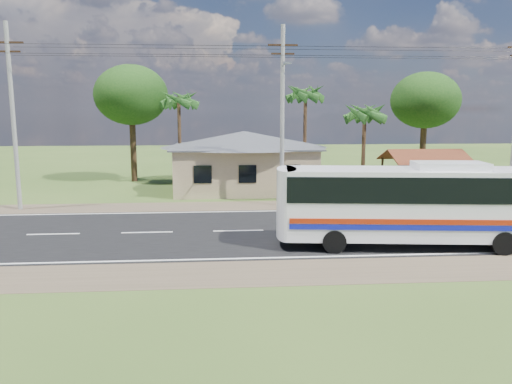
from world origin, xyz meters
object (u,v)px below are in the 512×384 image
waiting_shed (424,158)px  coach_bus (425,199)px  motorcycle (435,196)px  person (421,196)px

waiting_shed → coach_bus: coach_bus is taller
coach_bus → motorcycle: 11.44m
waiting_shed → person: (-1.61, -3.59, -1.96)m
coach_bus → motorcycle: (5.04, 10.13, -1.70)m
waiting_shed → coach_bus: 12.97m
coach_bus → person: 9.13m
coach_bus → person: (3.38, 8.36, -1.38)m
waiting_shed → coach_bus: size_ratio=0.42×
coach_bus → person: size_ratio=8.00×
motorcycle → waiting_shed: bearing=-22.4°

